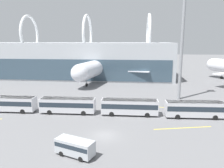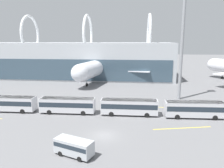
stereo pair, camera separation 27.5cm
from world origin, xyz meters
TOP-DOWN VIEW (x-y plane):
  - ground_plane at (0.00, 0.00)m, footprint 440.00×440.00m
  - terminal_building at (-52.40, 57.76)m, footprint 144.42×23.46m
  - airliner_at_gate_far at (-9.17, 49.03)m, footprint 39.55×37.07m
  - shuttle_bus_0 at (-22.51, 10.21)m, footprint 11.78×2.99m
  - shuttle_bus_1 at (-9.32, 10.44)m, footprint 11.79×3.03m
  - shuttle_bus_2 at (3.87, 10.61)m, footprint 11.77×2.96m
  - shuttle_bus_3 at (17.06, 10.37)m, footprint 11.83×3.22m
  - service_van_foreground at (-3.08, -6.73)m, footprint 5.78×3.80m
  - floodlight_mast at (16.72, 24.73)m, footprint 2.02×2.02m
  - lane_stripe_0 at (13.95, 15.99)m, footprint 9.75×2.85m
  - lane_stripe_5 at (13.59, 4.54)m, footprint 10.59×2.65m

SIDE VIEW (x-z plane):
  - ground_plane at x=0.00m, z-range 0.00..0.00m
  - lane_stripe_0 at x=13.95m, z-range 0.00..0.01m
  - lane_stripe_5 at x=13.59m, z-range 0.00..0.01m
  - service_van_foreground at x=-3.08m, z-range 0.21..2.51m
  - shuttle_bus_0 at x=-22.51m, z-range 0.29..3.60m
  - shuttle_bus_1 at x=-9.32m, z-range 0.29..3.60m
  - shuttle_bus_2 at x=3.87m, z-range 0.29..3.60m
  - shuttle_bus_3 at x=17.06m, z-range 0.29..3.60m
  - airliner_at_gate_far at x=-9.17m, z-range -1.89..12.43m
  - terminal_building at x=-52.40m, z-range -5.39..20.62m
  - floodlight_mast at x=16.72m, z-range 1.27..33.17m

